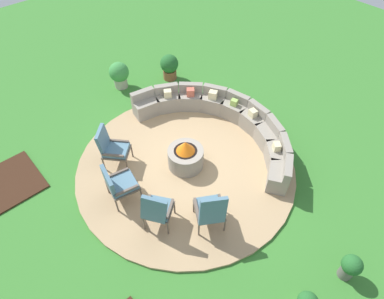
# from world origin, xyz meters

# --- Properties ---
(ground_plane) EXTENTS (24.00, 24.00, 0.00)m
(ground_plane) POSITION_xyz_m (0.00, 0.00, 0.00)
(ground_plane) COLOR #387A2D
(patio_circle) EXTENTS (5.23, 5.23, 0.06)m
(patio_circle) POSITION_xyz_m (0.00, 0.00, 0.03)
(patio_circle) COLOR tan
(patio_circle) RESTS_ON ground_plane
(mulch_bed_left) EXTENTS (1.45, 1.16, 0.04)m
(mulch_bed_left) POSITION_xyz_m (-2.35, -3.31, 0.02)
(mulch_bed_left) COLOR #382114
(mulch_bed_left) RESTS_ON ground_plane
(fire_pit) EXTENTS (0.84, 0.84, 0.78)m
(fire_pit) POSITION_xyz_m (0.00, 0.00, 0.37)
(fire_pit) COLOR gray
(fire_pit) RESTS_ON patio_circle
(curved_stone_bench) EXTENTS (4.57, 2.37, 0.71)m
(curved_stone_bench) POSITION_xyz_m (-0.32, 1.56, 0.36)
(curved_stone_bench) COLOR gray
(curved_stone_bench) RESTS_ON patio_circle
(lounge_chair_front_left) EXTENTS (0.79, 0.79, 1.09)m
(lounge_chair_front_left) POSITION_xyz_m (-1.18, -1.23, 0.61)
(lounge_chair_front_left) COLOR brown
(lounge_chair_front_left) RESTS_ON patio_circle
(lounge_chair_front_right) EXTENTS (0.71, 0.71, 1.04)m
(lounge_chair_front_right) POSITION_xyz_m (-0.22, -1.69, 0.59)
(lounge_chair_front_right) COLOR brown
(lounge_chair_front_right) RESTS_ON patio_circle
(lounge_chair_back_left) EXTENTS (0.75, 0.77, 1.12)m
(lounge_chair_back_left) POSITION_xyz_m (0.85, -1.48, 0.63)
(lounge_chair_back_left) COLOR brown
(lounge_chair_back_left) RESTS_ON patio_circle
(lounge_chair_back_right) EXTENTS (0.80, 0.80, 1.13)m
(lounge_chair_back_right) POSITION_xyz_m (1.56, -0.71, 0.63)
(lounge_chair_back_right) COLOR brown
(lounge_chair_back_right) RESTS_ON patio_circle
(potted_plant_0) EXTENTS (0.37, 0.37, 0.63)m
(potted_plant_0) POSITION_xyz_m (3.97, 0.46, 0.37)
(potted_plant_0) COLOR #605B56
(potted_plant_0) RESTS_ON ground_plane
(potted_plant_1) EXTENTS (0.56, 0.56, 0.81)m
(potted_plant_1) POSITION_xyz_m (-3.10, 2.03, 0.44)
(potted_plant_1) COLOR brown
(potted_plant_1) RESTS_ON ground_plane
(potted_plant_3) EXTENTS (0.59, 0.59, 0.82)m
(potted_plant_3) POSITION_xyz_m (-3.76, 0.63, 0.46)
(potted_plant_3) COLOR #A89E8E
(potted_plant_3) RESTS_ON ground_plane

